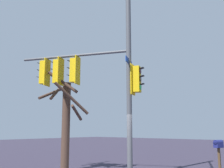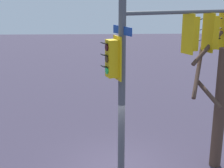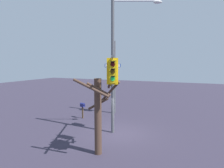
{
  "view_description": "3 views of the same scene",
  "coord_description": "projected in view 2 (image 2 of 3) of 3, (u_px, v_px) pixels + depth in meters",
  "views": [
    {
      "loc": [
        -6.48,
        8.25,
        1.9
      ],
      "look_at": [
        0.54,
        0.03,
        3.77
      ],
      "focal_mm": 41.89,
      "sensor_mm": 36.0,
      "label": 1
    },
    {
      "loc": [
        -0.65,
        -9.76,
        5.74
      ],
      "look_at": [
        -0.23,
        -0.01,
        3.03
      ],
      "focal_mm": 51.08,
      "sensor_mm": 36.0,
      "label": 2
    },
    {
      "loc": [
        12.44,
        4.93,
        4.95
      ],
      "look_at": [
        0.36,
        -0.41,
        3.52
      ],
      "focal_mm": 31.33,
      "sensor_mm": 36.0,
      "label": 3
    }
  ],
  "objects": [
    {
      "name": "bare_tree_behind_pole",
      "position": [
        220.0,
        101.0,
        10.61
      ],
      "size": [
        2.22,
        1.95,
        4.59
      ],
      "color": "#4A3429",
      "rests_on": "ground"
    },
    {
      "name": "main_signal_pole_assembly",
      "position": [
        159.0,
        24.0,
        9.87
      ],
      "size": [
        6.31,
        3.6,
        9.66
      ],
      "rotation": [
        0.0,
        0.0,
        0.41
      ],
      "color": "#4C4F54",
      "rests_on": "ground"
    }
  ]
}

